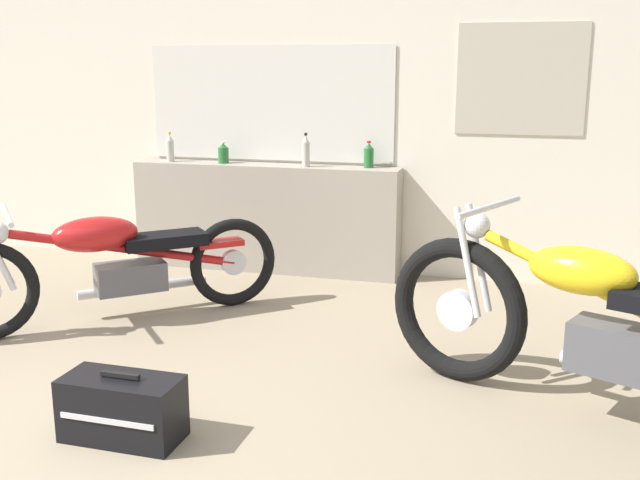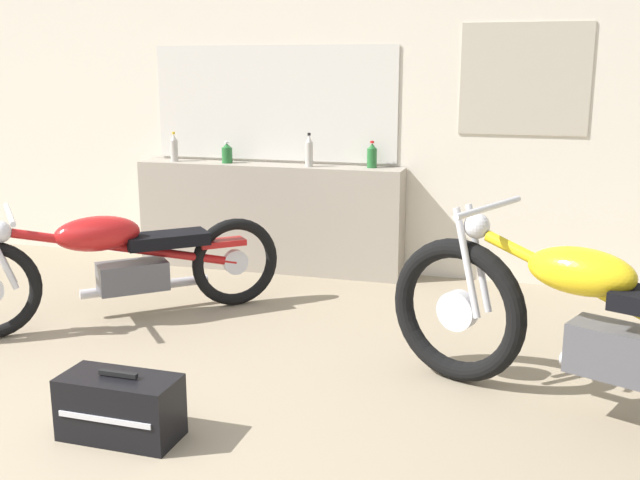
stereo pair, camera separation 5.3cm
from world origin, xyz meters
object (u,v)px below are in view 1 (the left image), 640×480
bottle_center (306,152)px  hard_case_black (122,408)px  motorcycle_red (118,262)px  motorcycle_yellow (603,329)px  bottle_left_center (223,154)px  bottle_right_center (369,156)px  bottle_leftmost (170,148)px

bottle_center → hard_case_black: (-0.02, -2.81, -0.82)m
motorcycle_red → motorcycle_yellow: motorcycle_yellow is taller
bottle_center → motorcycle_red: bearing=-120.3°
bottle_left_center → motorcycle_yellow: bottle_left_center is taller
bottle_right_center → bottle_left_center: bearing=-177.7°
bottle_leftmost → motorcycle_yellow: bearing=-33.1°
bottle_center → motorcycle_yellow: (2.02, -2.05, -0.52)m
bottle_center → bottle_left_center: bearing=177.5°
bottle_left_center → bottle_right_center: 1.17m
motorcycle_yellow → hard_case_black: 2.19m
bottle_left_center → motorcycle_yellow: bearing=-37.5°
bottle_leftmost → bottle_right_center: bearing=2.3°
bottle_center → hard_case_black: size_ratio=0.49×
bottle_center → bottle_right_center: size_ratio=1.28×
bottle_left_center → bottle_center: 0.69m
bottle_left_center → hard_case_black: bearing=-76.6°
bottle_center → motorcycle_red: size_ratio=0.16×
motorcycle_yellow → bottle_right_center: bearing=125.9°
bottle_leftmost → bottle_center: 1.15m
bottle_center → bottle_right_center: bottle_center is taller
bottle_center → bottle_right_center: bearing=9.1°
bottle_right_center → motorcycle_red: 2.06m
bottle_leftmost → bottle_center: (1.15, -0.01, 0.01)m
bottle_leftmost → hard_case_black: bottle_leftmost is taller
bottle_right_center → hard_case_black: bottle_right_center is taller
bottle_center → motorcycle_yellow: bottle_center is taller
bottle_right_center → motorcycle_red: bottle_right_center is taller
bottle_left_center → motorcycle_yellow: size_ratio=0.08×
bottle_right_center → motorcycle_yellow: size_ratio=0.10×
bottle_leftmost → bottle_right_center: size_ratio=1.17×
bottle_center → hard_case_black: bearing=-90.3°
bottle_leftmost → bottle_left_center: bearing=2.5°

